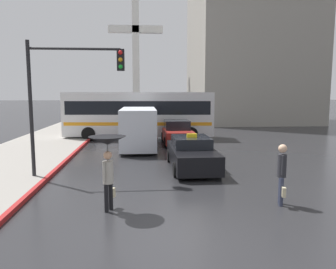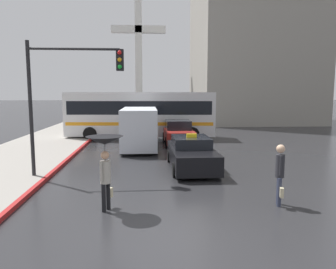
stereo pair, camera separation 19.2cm
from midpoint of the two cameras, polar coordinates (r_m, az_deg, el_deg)
name	(u,v)px [view 2 (the right image)]	position (r m, az deg, el deg)	size (l,w,h in m)	color
ground_plane	(177,246)	(7.57, 2.29, -18.78)	(300.00, 300.00, 0.00)	#262628
taxi	(191,154)	(14.53, 4.45, -3.35)	(1.91, 4.67, 1.55)	black
sedan_red	(178,133)	(21.65, 2.06, 0.26)	(1.91, 4.22, 1.53)	maroon
ambulance_van	(139,127)	(19.49, -4.71, 1.38)	(2.13, 5.10, 2.41)	silver
city_bus	(141,113)	(24.07, -4.54, 3.76)	(10.83, 3.38, 3.37)	silver
pedestrian_with_umbrella	(105,151)	(9.26, -10.34, -2.85)	(1.04, 1.04, 2.13)	black
pedestrian_man	(280,171)	(10.23, 19.42, -6.02)	(0.32, 0.56, 1.83)	#2D3347
traffic_light	(69,84)	(13.04, -16.43, 8.52)	(3.61, 0.38, 5.26)	black
monument_cross	(139,49)	(44.50, -5.01, 14.66)	(7.05, 0.90, 16.03)	white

